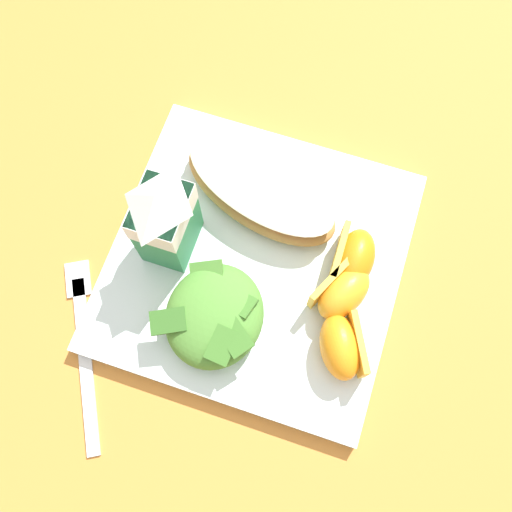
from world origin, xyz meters
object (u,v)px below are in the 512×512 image
Objects in this scene: milk_carton at (164,219)px; white_plate at (256,262)px; orange_wedge_front at (342,347)px; orange_wedge_middle at (342,292)px; cheesy_pizza_bread at (261,189)px; orange_wedge_rear at (353,258)px; green_salad_pile at (214,316)px; metal_fork at (83,337)px.

white_plate is at bearing -84.84° from milk_carton.
milk_carton is 1.58× the size of orange_wedge_front.
milk_carton reaches higher than white_plate.
orange_wedge_front is 0.05m from orange_wedge_middle.
milk_carton reaches higher than cheesy_pizza_bread.
cheesy_pizza_bread is 3.07× the size of orange_wedge_rear.
orange_wedge_middle is at bearing -126.20° from cheesy_pizza_bread.
orange_wedge_middle is at bearing -91.24° from milk_carton.
green_salad_pile is at bearing -132.98° from milk_carton.
green_salad_pile is at bearing 131.35° from orange_wedge_rear.
orange_wedge_rear is (0.09, -0.11, -0.00)m from green_salad_pile.
white_plate is at bearing -47.63° from metal_fork.
white_plate is 0.09m from orange_wedge_middle.
metal_fork is at bearing 132.37° from white_plate.
orange_wedge_middle is (0.05, 0.01, 0.00)m from orange_wedge_front.
cheesy_pizza_bread is at bearing 14.22° from white_plate.
milk_carton reaches higher than orange_wedge_rear.
orange_wedge_rear is at bearing -48.65° from green_salad_pile.
orange_wedge_front is (-0.13, -0.12, 0.00)m from cheesy_pizza_bread.
orange_wedge_middle is (-0.01, -0.09, 0.03)m from white_plate.
green_salad_pile is 0.91× the size of milk_carton.
orange_wedge_middle reaches higher than cheesy_pizza_bread.
orange_wedge_rear is 0.27m from metal_fork.
orange_wedge_middle is 0.04m from orange_wedge_rear.
orange_wedge_middle is (-0.08, -0.10, 0.00)m from cheesy_pizza_bread.
milk_carton is 0.18m from orange_wedge_rear.
green_salad_pile is at bearing -65.62° from metal_fork.
green_salad_pile reaches higher than white_plate.
orange_wedge_front and orange_wedge_rear have the same top height.
white_plate is at bearing 104.93° from orange_wedge_rear.
orange_wedge_front is at bearing -171.60° from orange_wedge_rear.
green_salad_pile is at bearing 94.33° from orange_wedge_front.
cheesy_pizza_bread is at bearing 68.58° from orange_wedge_rear.
green_salad_pile is 1.43× the size of orange_wedge_front.
cheesy_pizza_bread is at bearing -42.75° from milk_carton.
cheesy_pizza_bread is 0.23m from metal_fork.
metal_fork is (-0.19, 0.12, -0.03)m from cheesy_pizza_bread.
white_plate is at bearing 82.69° from orange_wedge_middle.
orange_wedge_middle is at bearing -60.93° from green_salad_pile.
green_salad_pile and orange_wedge_rear have the same top height.
orange_wedge_middle is 1.15× the size of orange_wedge_rear.
white_plate is 0.11m from milk_carton.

